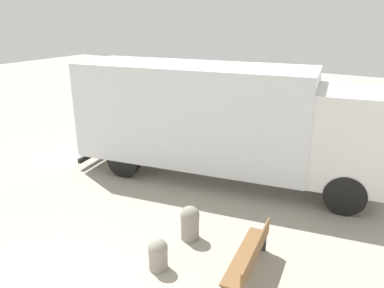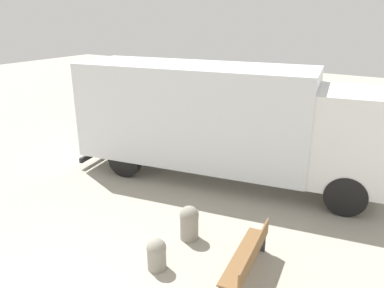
{
  "view_description": "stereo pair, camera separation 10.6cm",
  "coord_description": "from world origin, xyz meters",
  "px_view_note": "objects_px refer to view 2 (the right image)",
  "views": [
    {
      "loc": [
        4.78,
        -2.13,
        4.78
      ],
      "look_at": [
        0.39,
        5.07,
        1.8
      ],
      "focal_mm": 35.0,
      "sensor_mm": 36.0,
      "label": 1
    },
    {
      "loc": [
        4.87,
        -2.07,
        4.78
      ],
      "look_at": [
        0.39,
        5.07,
        1.8
      ],
      "focal_mm": 35.0,
      "sensor_mm": 36.0,
      "label": 2
    }
  ],
  "objects_px": {
    "bollard_near_bench": "(157,253)",
    "bollard_far_bench": "(189,222)",
    "delivery_truck": "(220,118)",
    "park_bench": "(248,257)"
  },
  "relations": [
    {
      "from": "park_bench",
      "to": "bollard_near_bench",
      "type": "bearing_deg",
      "value": 106.29
    },
    {
      "from": "park_bench",
      "to": "bollard_near_bench",
      "type": "xyz_separation_m",
      "value": [
        -1.62,
        -0.71,
        -0.11
      ]
    },
    {
      "from": "bollard_near_bench",
      "to": "delivery_truck",
      "type": "bearing_deg",
      "value": 102.78
    },
    {
      "from": "delivery_truck",
      "to": "park_bench",
      "type": "bearing_deg",
      "value": -65.15
    },
    {
      "from": "park_bench",
      "to": "bollard_far_bench",
      "type": "distance_m",
      "value": 1.72
    },
    {
      "from": "delivery_truck",
      "to": "park_bench",
      "type": "xyz_separation_m",
      "value": [
        2.63,
        -3.76,
        -1.42
      ]
    },
    {
      "from": "bollard_near_bench",
      "to": "bollard_far_bench",
      "type": "bearing_deg",
      "value": 90.92
    },
    {
      "from": "bollard_far_bench",
      "to": "delivery_truck",
      "type": "bearing_deg",
      "value": 107.0
    },
    {
      "from": "delivery_truck",
      "to": "bollard_far_bench",
      "type": "bearing_deg",
      "value": -83.16
    },
    {
      "from": "delivery_truck",
      "to": "bollard_near_bench",
      "type": "height_order",
      "value": "delivery_truck"
    }
  ]
}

